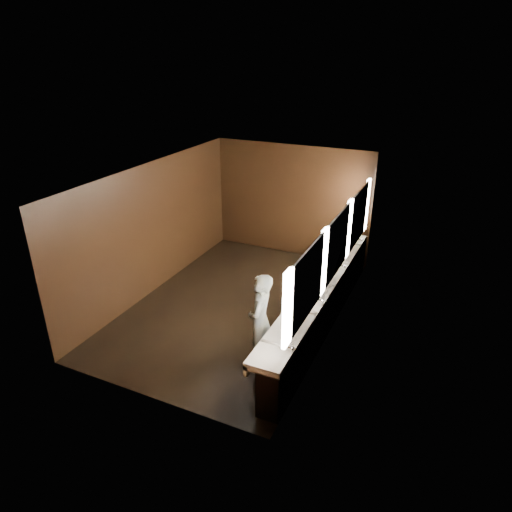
{
  "coord_description": "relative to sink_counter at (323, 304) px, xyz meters",
  "views": [
    {
      "loc": [
        3.77,
        -7.28,
        4.93
      ],
      "look_at": [
        0.41,
        0.0,
        1.22
      ],
      "focal_mm": 32.0,
      "sensor_mm": 36.0,
      "label": 1
    }
  ],
  "objects": [
    {
      "name": "mirror_band",
      "position": [
        0.19,
        -0.0,
        1.25
      ],
      "size": [
        0.06,
        5.03,
        1.15
      ],
      "color": "white",
      "rests_on": "wall_right"
    },
    {
      "name": "wall_back",
      "position": [
        -1.79,
        3.0,
        0.9
      ],
      "size": [
        4.0,
        0.02,
        2.8
      ],
      "primitive_type": "cube",
      "color": "black",
      "rests_on": "floor"
    },
    {
      "name": "person",
      "position": [
        -0.62,
        -1.49,
        0.33
      ],
      "size": [
        0.49,
        0.66,
        1.66
      ],
      "primitive_type": "imported",
      "rotation": [
        0.0,
        0.0,
        -1.41
      ],
      "color": "#98B8E2",
      "rests_on": "floor"
    },
    {
      "name": "sink_counter",
      "position": [
        0.0,
        0.0,
        0.0
      ],
      "size": [
        0.55,
        5.4,
        1.01
      ],
      "color": "black",
      "rests_on": "floor"
    },
    {
      "name": "ceiling",
      "position": [
        -1.79,
        0.0,
        2.3
      ],
      "size": [
        4.0,
        6.0,
        0.02
      ],
      "primitive_type": "cube",
      "color": "#2D2D2B",
      "rests_on": "wall_back"
    },
    {
      "name": "wall_front",
      "position": [
        -1.79,
        -3.0,
        0.9
      ],
      "size": [
        4.0,
        0.02,
        2.8
      ],
      "primitive_type": "cube",
      "color": "black",
      "rests_on": "floor"
    },
    {
      "name": "trash_bin",
      "position": [
        -0.22,
        -0.5,
        -0.2
      ],
      "size": [
        0.42,
        0.42,
        0.58
      ],
      "primitive_type": "cylinder",
      "rotation": [
        0.0,
        0.0,
        0.13
      ],
      "color": "black",
      "rests_on": "floor"
    },
    {
      "name": "floor",
      "position": [
        -1.79,
        0.0,
        -0.5
      ],
      "size": [
        6.0,
        6.0,
        0.0
      ],
      "primitive_type": "plane",
      "color": "black",
      "rests_on": "ground"
    },
    {
      "name": "wall_left",
      "position": [
        -3.79,
        0.0,
        0.9
      ],
      "size": [
        0.02,
        6.0,
        2.8
      ],
      "primitive_type": "cube",
      "color": "black",
      "rests_on": "floor"
    },
    {
      "name": "wall_right",
      "position": [
        0.21,
        0.0,
        0.9
      ],
      "size": [
        0.02,
        6.0,
        2.8
      ],
      "primitive_type": "cube",
      "color": "black",
      "rests_on": "floor"
    }
  ]
}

